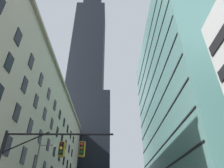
{
  "coord_description": "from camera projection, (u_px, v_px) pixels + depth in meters",
  "views": [
    {
      "loc": [
        1.09,
        -10.4,
        1.99
      ],
      "look_at": [
        1.31,
        18.71,
        20.42
      ],
      "focal_mm": 31.58,
      "sensor_mm": 36.0,
      "label": 1
    }
  ],
  "objects": [
    {
      "name": "station_building",
      "position": [
        20.0,
        136.0,
        40.49
      ],
      "size": [
        13.97,
        71.47,
        29.1
      ],
      "color": "#B2A88E",
      "rests_on": "ground"
    },
    {
      "name": "traffic_signal_mast",
      "position": [
        45.0,
        159.0,
        13.77
      ],
      "size": [
        8.16,
        0.63,
        6.77
      ],
      "color": "black",
      "rests_on": "sidewalk_left"
    },
    {
      "name": "dark_skyscraper",
      "position": [
        87.0,
        70.0,
        112.35
      ],
      "size": [
        26.37,
        26.37,
        224.61
      ],
      "color": "black",
      "rests_on": "ground"
    },
    {
      "name": "glass_office_midrise",
      "position": [
        193.0,
        102.0,
        45.79
      ],
      "size": [
        18.74,
        41.37,
        46.03
      ],
      "color": "slate",
      "rests_on": "ground"
    }
  ]
}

